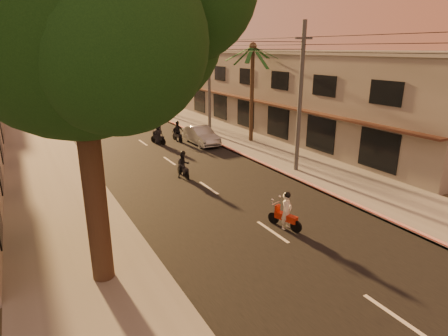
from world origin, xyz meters
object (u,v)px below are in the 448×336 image
Objects in this scene: palm_tree at (253,52)px; scooter_mid_a at (183,165)px; parked_car at (201,135)px; scooter_far_c at (111,108)px; scooter_red at (286,212)px; scooter_mid_b at (178,132)px; broadleaf_tree at (88,10)px; scooter_far_b at (136,111)px; scooter_far_a at (158,134)px.

palm_tree reaches higher than scooter_mid_a.
parked_car is 17.72m from scooter_far_c.
scooter_red is 0.93× the size of scooter_far_c.
scooter_mid_b is 0.41× the size of parked_car.
scooter_red is 1.00× the size of scooter_mid_a.
scooter_far_c is (7.50, 32.60, -7.67)m from broadleaf_tree.
broadleaf_tree is 31.81m from scooter_far_b.
scooter_mid_b is 1.10× the size of scooter_far_b.
broadleaf_tree is 10.63m from scooter_red.
palm_tree is 12.00m from scooter_mid_a.
scooter_red is 17.01m from scooter_far_a.
scooter_red is at bearing -98.98° from scooter_mid_b.
scooter_mid_b is at bearing 71.28° from scooter_mid_a.
broadleaf_tree reaches higher than scooter_far_b.
scooter_far_c reaches higher than scooter_mid_a.
parked_car is (3.33, 15.28, -0.04)m from scooter_red.
scooter_far_a is 15.71m from scooter_far_c.
scooter_far_a is 1.08× the size of scooter_far_b.
scooter_far_b is (-5.08, 15.50, -6.40)m from palm_tree.
scooter_red reaches higher than parked_car.
scooter_far_c is (-2.04, 3.25, 0.05)m from scooter_far_b.
scooter_mid_a is at bearing -75.10° from scooter_far_b.
scooter_mid_b is (3.19, 8.65, 0.03)m from scooter_mid_a.
scooter_mid_b is at bearing 127.50° from parked_car.
broadleaf_tree is 7.13× the size of scooter_mid_a.
scooter_red is 15.64m from parked_car.
scooter_far_c is (-7.12, 18.75, -6.35)m from palm_tree.
scooter_mid_a is 8.25m from parked_car.
scooter_far_c is at bearing 73.67° from scooter_red.
scooter_mid_b reaches higher than scooter_red.
parked_car is (10.65, 15.17, -7.75)m from broadleaf_tree.
scooter_far_b is at bearing 69.68° from scooter_red.
palm_tree is at bearing -42.81° from scooter_far_a.
scooter_far_a is at bearing 150.33° from parked_car.
scooter_far_b is (3.40, 21.09, 0.00)m from scooter_mid_a.
broadleaf_tree is at bearing 163.08° from scooter_red.
palm_tree is 21.03m from scooter_far_c.
scooter_mid_b reaches higher than scooter_mid_a.
broadleaf_tree is at bearing -121.11° from scooter_mid_b.
scooter_mid_b is at bearing -79.19° from scooter_far_c.
scooter_mid_a is at bearing -112.48° from scooter_mid_b.
scooter_red is 0.96× the size of scooter_mid_b.
broadleaf_tree reaches higher than parked_car.
parked_car is at bearing -61.46° from scooter_far_b.
scooter_red is 1.05× the size of scooter_far_b.
scooter_mid_a is at bearing 81.99° from scooter_red.
scooter_far_c is at bearing 100.50° from parked_car.
parked_car is (-3.96, 1.31, -6.43)m from palm_tree.
scooter_far_a is 0.40× the size of parked_car.
scooter_mid_a is 0.93× the size of scooter_far_c.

